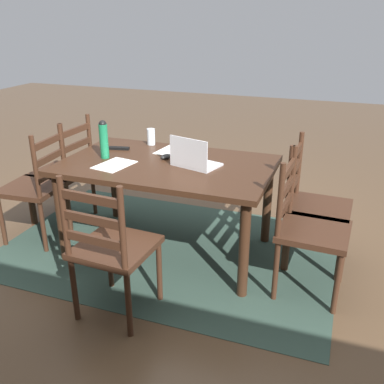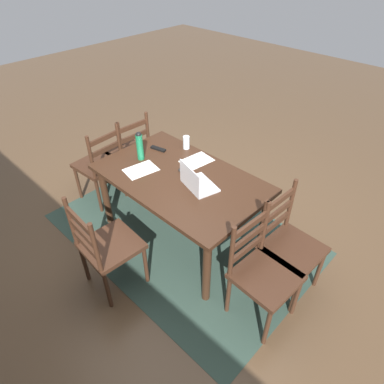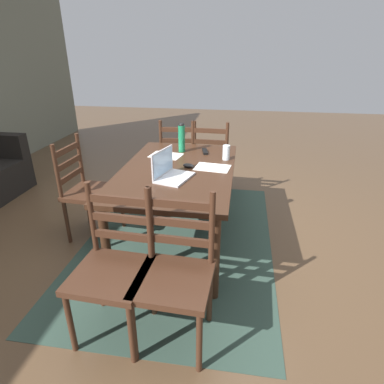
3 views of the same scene
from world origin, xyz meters
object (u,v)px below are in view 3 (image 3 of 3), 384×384
object	(u,v)px
chair_left_near	(175,275)
water_bottle	(182,137)
computer_mouse	(188,166)
chair_left_far	(113,269)
tv_remote	(205,151)
chair_right_near	(211,160)
laptop	(169,171)
dining_table	(177,178)
chair_right_far	(180,158)
chair_far_head	(89,191)
drinking_glass	(226,152)

from	to	relation	value
chair_left_near	water_bottle	bearing A→B (deg)	8.96
computer_mouse	chair_left_far	bearing A→B (deg)	-178.78
computer_mouse	tv_remote	bearing A→B (deg)	3.76
chair_right_near	laptop	size ratio (longest dim) A/B	2.58
chair_left_near	computer_mouse	xyz separation A→B (m)	(1.12, 0.11, 0.28)
chair_right_near	water_bottle	distance (m)	0.75
dining_table	chair_right_far	xyz separation A→B (m)	(1.07, 0.19, -0.18)
chair_far_head	chair_left_far	bearing A→B (deg)	-148.28
tv_remote	chair_right_far	bearing A→B (deg)	-69.32
chair_far_head	chair_right_near	bearing A→B (deg)	-44.35
dining_table	drinking_glass	world-z (taller)	drinking_glass
chair_right_far	water_bottle	world-z (taller)	water_bottle
chair_right_far	tv_remote	world-z (taller)	chair_right_far
chair_far_head	laptop	bearing A→B (deg)	-104.65
chair_left_near	tv_remote	distance (m)	1.59
tv_remote	drinking_glass	bearing A→B (deg)	126.84
dining_table	water_bottle	distance (m)	0.55
chair_far_head	tv_remote	distance (m)	1.18
chair_left_near	chair_left_far	world-z (taller)	same
chair_far_head	drinking_glass	size ratio (longest dim) A/B	7.01
drinking_glass	computer_mouse	distance (m)	0.41
chair_right_near	tv_remote	bearing A→B (deg)	179.01
chair_left_far	chair_right_near	size ratio (longest dim) A/B	1.00
chair_left_near	laptop	bearing A→B (deg)	14.12
laptop	tv_remote	xyz separation A→B (m)	(0.72, -0.20, -0.05)
chair_left_far	tv_remote	bearing A→B (deg)	-13.26
chair_left_near	water_bottle	xyz separation A→B (m)	(1.56, 0.25, 0.42)
chair_far_head	chair_right_near	xyz separation A→B (m)	(1.06, -1.04, 0.00)
dining_table	laptop	world-z (taller)	laptop
chair_right_far	chair_left_near	bearing A→B (deg)	-169.84
water_bottle	tv_remote	size ratio (longest dim) A/B	1.72
chair_left_far	laptop	world-z (taller)	laptop
chair_right_far	computer_mouse	bearing A→B (deg)	-164.78
chair_left_far	chair_right_near	bearing A→B (deg)	-10.09
chair_left_near	chair_right_far	size ratio (longest dim) A/B	1.00
chair_far_head	computer_mouse	size ratio (longest dim) A/B	9.50
dining_table	chair_right_near	distance (m)	1.10
chair_right_far	chair_right_near	world-z (taller)	same
chair_left_near	chair_right_near	world-z (taller)	same
laptop	tv_remote	bearing A→B (deg)	-15.69
laptop	computer_mouse	bearing A→B (deg)	-22.60
chair_right_near	chair_left_near	bearing A→B (deg)	-179.91
chair_right_far	water_bottle	xyz separation A→B (m)	(-0.57, -0.14, 0.42)
chair_right_far	chair_far_head	bearing A→B (deg)	148.14
chair_left_near	chair_far_head	size ratio (longest dim) A/B	1.00
dining_table	tv_remote	size ratio (longest dim) A/B	9.16
chair_left_far	computer_mouse	distance (m)	1.18
chair_far_head	computer_mouse	xyz separation A→B (m)	(0.05, -0.94, 0.28)
chair_right_far	water_bottle	size ratio (longest dim) A/B	3.25
chair_right_far	drinking_glass	world-z (taller)	chair_right_far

